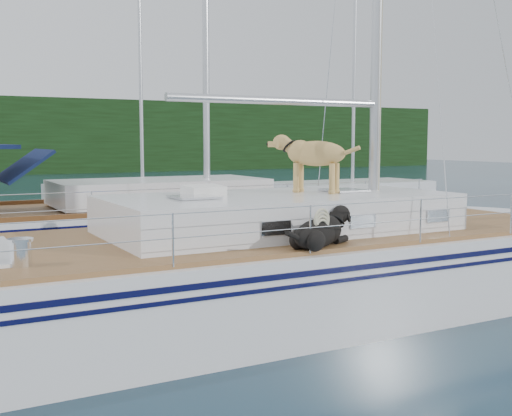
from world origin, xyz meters
TOP-DOWN VIEW (x-y plane):
  - ground at (0.00, 0.00)m, footprint 120.00×120.00m
  - main_sailboat at (0.10, -0.00)m, footprint 12.00×3.91m
  - neighbor_sailboat at (-0.08, 5.83)m, footprint 11.00×3.50m
  - bg_boat_center at (4.00, 16.00)m, footprint 7.20×3.00m
  - bg_boat_east at (12.00, 13.00)m, footprint 6.40×3.00m

SIDE VIEW (x-z plane):
  - ground at x=0.00m, z-range 0.00..0.00m
  - bg_boat_center at x=4.00m, z-range -5.37..6.28m
  - bg_boat_east at x=12.00m, z-range -5.37..6.28m
  - neighbor_sailboat at x=-0.08m, z-range -6.02..7.28m
  - main_sailboat at x=0.10m, z-range -6.33..7.68m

